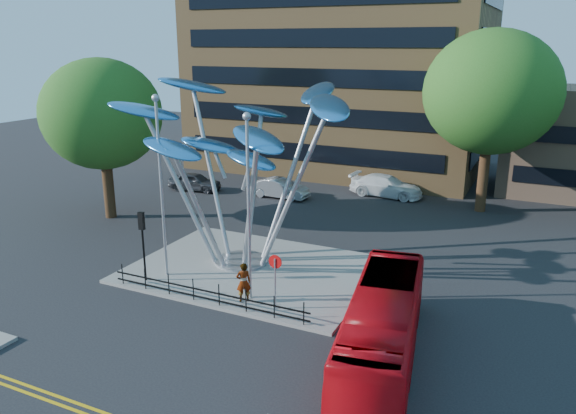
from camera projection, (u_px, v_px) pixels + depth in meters
The scene contains 16 objects.
ground at pixel (204, 327), 22.92m from camera, with size 120.00×120.00×0.00m, color black.
traffic_island at pixel (253, 270), 28.51m from camera, with size 12.00×9.00×0.15m, color slate.
double_yellow_near at pixel (98, 411), 17.73m from camera, with size 40.00×0.12×0.01m, color gold.
tree_right at pixel (492, 93), 36.41m from camera, with size 8.80×8.80×12.11m.
tree_left at pixel (102, 114), 35.43m from camera, with size 7.60×7.60×10.32m.
leaf_sculpture at pixel (239, 133), 27.62m from camera, with size 12.72×9.54×9.51m.
street_lamp_left at pixel (160, 172), 26.29m from camera, with size 0.36×0.36×8.80m.
street_lamp_right at pixel (248, 191), 23.87m from camera, with size 0.36×0.36×8.30m.
traffic_light_island at pixel (142, 232), 26.41m from camera, with size 0.28×0.18×3.42m.
no_entry_sign_island at pixel (275, 272), 23.77m from camera, with size 0.60×0.10×2.45m.
pedestrian_railing_front at pixel (206, 294), 24.65m from camera, with size 10.00×0.06×1.00m.
red_bus at pixel (383, 326), 20.15m from camera, with size 2.32×9.91×2.76m, color #AC070F.
pedestrian at pixel (244, 282), 24.66m from camera, with size 0.66×0.43×1.80m, color gray.
parked_car_left at pixel (195, 182), 43.84m from camera, with size 1.65×4.11×1.40m, color #383A3F.
parked_car_mid at pixel (280, 188), 41.78m from camera, with size 1.52×4.37×1.44m, color #9A9CA1.
parked_car_right at pixel (386, 186), 42.18m from camera, with size 2.22×5.45×1.58m, color silver.
Camera 1 is at (11.94, -17.13, 11.21)m, focal length 35.00 mm.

